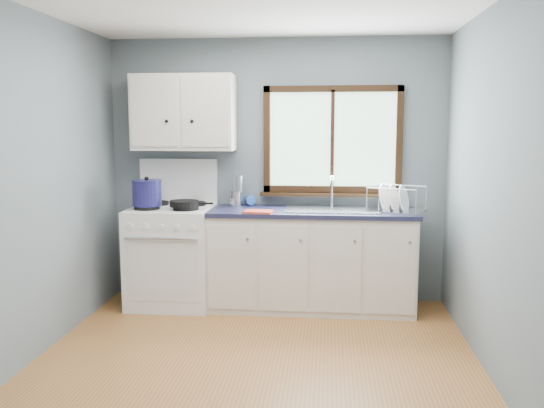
# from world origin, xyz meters

# --- Properties ---
(floor) EXTENTS (3.20, 3.60, 0.02)m
(floor) POSITION_xyz_m (0.00, 0.00, -0.01)
(floor) COLOR #A46733
(floor) RESTS_ON ground
(wall_back) EXTENTS (3.20, 0.02, 2.50)m
(wall_back) POSITION_xyz_m (0.00, 1.81, 1.25)
(wall_back) COLOR slate
(wall_back) RESTS_ON ground
(wall_front) EXTENTS (3.20, 0.02, 2.50)m
(wall_front) POSITION_xyz_m (0.00, -1.81, 1.25)
(wall_front) COLOR slate
(wall_front) RESTS_ON ground
(wall_left) EXTENTS (0.02, 3.60, 2.50)m
(wall_left) POSITION_xyz_m (-1.61, 0.00, 1.25)
(wall_left) COLOR slate
(wall_left) RESTS_ON ground
(wall_right) EXTENTS (0.02, 3.60, 2.50)m
(wall_right) POSITION_xyz_m (1.61, 0.00, 1.25)
(wall_right) COLOR slate
(wall_right) RESTS_ON ground
(gas_range) EXTENTS (0.76, 0.69, 1.36)m
(gas_range) POSITION_xyz_m (-0.95, 1.47, 0.49)
(gas_range) COLOR white
(gas_range) RESTS_ON floor
(base_cabinets) EXTENTS (1.85, 0.60, 0.88)m
(base_cabinets) POSITION_xyz_m (0.36, 1.49, 0.41)
(base_cabinets) COLOR silver
(base_cabinets) RESTS_ON floor
(countertop) EXTENTS (1.89, 0.64, 0.04)m
(countertop) POSITION_xyz_m (0.36, 1.49, 0.90)
(countertop) COLOR #171831
(countertop) RESTS_ON base_cabinets
(sink) EXTENTS (0.84, 0.46, 0.44)m
(sink) POSITION_xyz_m (0.54, 1.49, 0.86)
(sink) COLOR silver
(sink) RESTS_ON countertop
(window) EXTENTS (1.36, 0.10, 1.03)m
(window) POSITION_xyz_m (0.54, 1.77, 1.48)
(window) COLOR #9EC6A8
(window) RESTS_ON wall_back
(upper_cabinets) EXTENTS (0.95, 0.35, 0.70)m
(upper_cabinets) POSITION_xyz_m (-0.85, 1.63, 1.80)
(upper_cabinets) COLOR silver
(upper_cabinets) RESTS_ON wall_back
(skillet) EXTENTS (0.40, 0.29, 0.05)m
(skillet) POSITION_xyz_m (-0.78, 1.32, 0.99)
(skillet) COLOR black
(skillet) RESTS_ON gas_range
(stockpot) EXTENTS (0.30, 0.30, 0.27)m
(stockpot) POSITION_xyz_m (-1.13, 1.33, 1.08)
(stockpot) COLOR #191751
(stockpot) RESTS_ON gas_range
(utensil_crock) EXTENTS (0.15, 0.15, 0.36)m
(utensil_crock) POSITION_xyz_m (-0.37, 1.65, 0.99)
(utensil_crock) COLOR silver
(utensil_crock) RESTS_ON countertop
(thermos) EXTENTS (0.09, 0.09, 0.29)m
(thermos) POSITION_xyz_m (-0.34, 1.67, 1.07)
(thermos) COLOR silver
(thermos) RESTS_ON countertop
(soap_bottle) EXTENTS (0.12, 0.12, 0.25)m
(soap_bottle) POSITION_xyz_m (-0.22, 1.67, 1.05)
(soap_bottle) COLOR blue
(soap_bottle) RESTS_ON countertop
(dish_towel) EXTENTS (0.27, 0.20, 0.02)m
(dish_towel) POSITION_xyz_m (-0.11, 1.27, 0.93)
(dish_towel) COLOR #C5432D
(dish_towel) RESTS_ON countertop
(dish_rack) EXTENTS (0.56, 0.51, 0.24)m
(dish_rack) POSITION_xyz_m (1.10, 1.47, 0.98)
(dish_rack) COLOR silver
(dish_rack) RESTS_ON countertop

